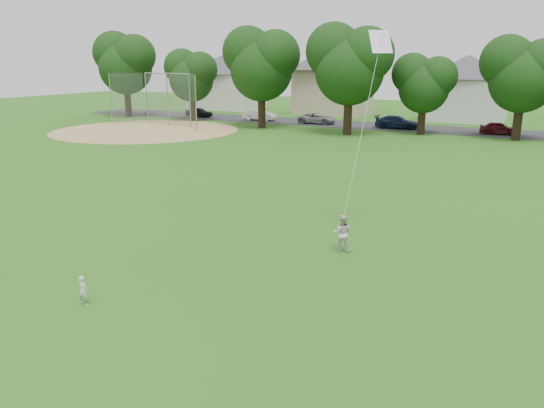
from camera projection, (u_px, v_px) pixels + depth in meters
The scene contains 10 objects.
ground at pixel (193, 285), 16.11m from camera, with size 160.00×160.00×0.00m, color #2B6015.
street at pixel (447, 130), 51.95m from camera, with size 90.00×7.00×0.01m, color #2D2D30.
dirt_infield at pixel (146, 130), 51.73m from camera, with size 18.00×18.00×0.02m, color #9E7F51.
toddler at pixel (83, 290), 14.74m from camera, with size 0.32×0.21×0.87m, color silver.
older_boy at pixel (342, 233), 18.83m from camera, with size 0.66×0.51×1.36m, color beige.
kite at pixel (362, 132), 18.95m from camera, with size 1.10×1.79×6.96m.
baseball_backstop at pixel (163, 100), 54.91m from camera, with size 12.09×3.44×5.33m.
tree_row at pixel (444, 65), 45.35m from camera, with size 82.91×9.22×10.30m.
parked_cars at pixel (425, 124), 51.84m from camera, with size 53.91×2.58×1.27m.
house_row at pixel (487, 75), 58.24m from camera, with size 77.82×13.99×10.60m.
Camera 1 is at (9.09, -12.05, 6.61)m, focal length 35.00 mm.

